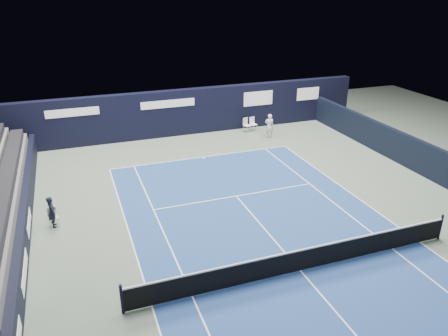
# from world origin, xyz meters

# --- Properties ---
(ground) EXTENTS (48.00, 48.00, 0.00)m
(ground) POSITION_xyz_m (0.00, 2.00, 0.00)
(ground) COLOR #526256
(ground) RESTS_ON ground
(court_surface) EXTENTS (10.97, 23.77, 0.01)m
(court_surface) POSITION_xyz_m (0.00, 0.00, 0.00)
(court_surface) COLOR navy
(court_surface) RESTS_ON ground
(enclosure_wall_right) EXTENTS (0.30, 22.00, 1.80)m
(enclosure_wall_right) POSITION_xyz_m (10.50, 6.00, 0.90)
(enclosure_wall_right) COLOR black
(enclosure_wall_right) RESTS_ON ground
(folding_chair_back_a) EXTENTS (0.57, 0.56, 0.99)m
(folding_chair_back_a) POSITION_xyz_m (4.32, 15.45, 0.57)
(folding_chair_back_a) COLOR silver
(folding_chair_back_a) RESTS_ON ground
(folding_chair_back_b) EXTENTS (0.51, 0.49, 0.95)m
(folding_chair_back_b) POSITION_xyz_m (4.87, 15.61, 0.54)
(folding_chair_back_b) COLOR white
(folding_chair_back_b) RESTS_ON ground
(line_judge_chair) EXTENTS (0.47, 0.46, 0.84)m
(line_judge_chair) POSITION_xyz_m (-8.43, 6.55, 0.48)
(line_judge_chair) COLOR silver
(line_judge_chair) RESTS_ON ground
(line_judge) EXTENTS (0.40, 0.56, 1.42)m
(line_judge) POSITION_xyz_m (-8.43, 6.43, 0.71)
(line_judge) COLOR black
(line_judge) RESTS_ON ground
(court_markings) EXTENTS (11.03, 23.83, 0.00)m
(court_markings) POSITION_xyz_m (0.00, 0.00, 0.01)
(court_markings) COLOR white
(court_markings) RESTS_ON court_surface
(tennis_net) EXTENTS (12.90, 0.10, 1.10)m
(tennis_net) POSITION_xyz_m (0.00, 0.00, 0.51)
(tennis_net) COLOR black
(tennis_net) RESTS_ON ground
(back_sponsor_wall) EXTENTS (26.00, 0.63, 3.10)m
(back_sponsor_wall) POSITION_xyz_m (0.01, 16.50, 1.55)
(back_sponsor_wall) COLOR black
(back_sponsor_wall) RESTS_ON ground
(side_barrier_left) EXTENTS (0.33, 22.00, 1.20)m
(side_barrier_left) POSITION_xyz_m (-9.50, 5.97, 0.60)
(side_barrier_left) COLOR black
(side_barrier_left) RESTS_ON ground
(tennis_player) EXTENTS (0.68, 0.89, 1.62)m
(tennis_player) POSITION_xyz_m (5.31, 13.85, 0.81)
(tennis_player) COLOR white
(tennis_player) RESTS_ON ground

